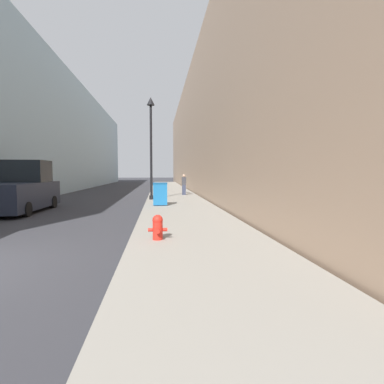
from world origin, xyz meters
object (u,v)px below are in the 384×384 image
Objects in this scene: trash_bin at (160,194)px; lamppost at (151,133)px; fire_hydrant at (158,227)px; pedestrian_on_sidewalk at (184,185)px; pickup_truck at (21,191)px.

lamppost reaches higher than trash_bin.
fire_hydrant is at bearing -90.75° from trash_bin.
lamppost is 4.09× the size of pedestrian_on_sidewalk.
pickup_truck reaches higher than fire_hydrant.
lamppost is at bearing 92.13° from fire_hydrant.
pedestrian_on_sidewalk is at bearing 75.39° from trash_bin.
pickup_truck is at bearing -174.37° from trash_bin.
pickup_truck is 11.44m from pedestrian_on_sidewalk.
trash_bin is at bearing 89.25° from fire_hydrant.
fire_hydrant is 0.10× the size of lamppost.
trash_bin is 0.23× the size of pickup_truck.
lamppost is at bearing 34.57° from pickup_truck.
pickup_truck is (-6.60, -0.65, 0.24)m from trash_bin.
pedestrian_on_sidewalk reaches higher than fire_hydrant.
pickup_truck reaches higher than pedestrian_on_sidewalk.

